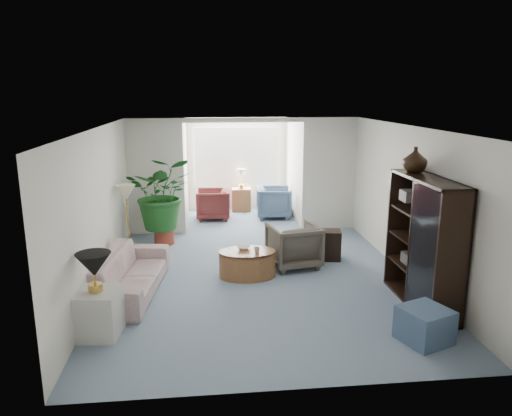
{
  "coord_description": "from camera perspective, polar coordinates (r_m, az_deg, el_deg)",
  "views": [
    {
      "loc": [
        -0.87,
        -7.44,
        3.03
      ],
      "look_at": [
        0.0,
        0.6,
        1.1
      ],
      "focal_mm": 34.15,
      "sensor_mm": 36.0,
      "label": 1
    }
  ],
  "objects": [
    {
      "name": "window_pane",
      "position": [
        12.75,
        -2.23,
        6.08
      ],
      "size": [
        2.2,
        0.02,
        1.5
      ],
      "primitive_type": "cube",
      "color": "white"
    },
    {
      "name": "house_plant",
      "position": [
        9.92,
        -10.9,
        1.72
      ],
      "size": [
        1.33,
        1.15,
        1.48
      ],
      "primitive_type": "imported",
      "color": "#1F5D22",
      "rests_on": "plant_pot"
    },
    {
      "name": "cabinet_urn",
      "position": [
        7.57,
        18.13,
        5.41
      ],
      "size": [
        0.36,
        0.36,
        0.37
      ],
      "primitive_type": "imported",
      "color": "black",
      "rests_on": "entertainment_cabinet"
    },
    {
      "name": "sunroom_chair_blue",
      "position": [
        12.02,
        2.12,
        0.68
      ],
      "size": [
        0.89,
        0.86,
        0.76
      ],
      "primitive_type": "imported",
      "rotation": [
        0.0,
        0.0,
        1.5
      ],
      "color": "slate",
      "rests_on": "ground"
    },
    {
      "name": "entertainment_cabinet",
      "position": [
        7.36,
        19.07,
        -3.85
      ],
      "size": [
        0.45,
        1.69,
        1.87
      ],
      "primitive_type": "cube",
      "color": "black",
      "rests_on": "ground"
    },
    {
      "name": "plant_pot",
      "position": [
        10.13,
        -10.67,
        -3.26
      ],
      "size": [
        0.4,
        0.4,
        0.32
      ],
      "primitive_type": "cylinder",
      "color": "#9C3D2D",
      "rests_on": "ground"
    },
    {
      "name": "wingback_chair",
      "position": [
        8.67,
        4.43,
        -4.37
      ],
      "size": [
        0.96,
        0.98,
        0.77
      ],
      "primitive_type": "imported",
      "rotation": [
        0.0,
        0.0,
        3.32
      ],
      "color": "#585146",
      "rests_on": "ground"
    },
    {
      "name": "end_table",
      "position": [
        6.62,
        -18.05,
        -11.64
      ],
      "size": [
        0.61,
        0.61,
        0.6
      ],
      "primitive_type": "cube",
      "rotation": [
        0.0,
        0.0,
        -0.12
      ],
      "color": "silver",
      "rests_on": "ground"
    },
    {
      "name": "back_header",
      "position": [
        10.49,
        -1.44,
        10.25
      ],
      "size": [
        2.6,
        0.12,
        0.1
      ],
      "primitive_type": "cube",
      "color": "white",
      "rests_on": "back_pier_left"
    },
    {
      "name": "floor_lamp",
      "position": [
        9.16,
        -15.0,
        1.76
      ],
      "size": [
        0.36,
        0.36,
        0.28
      ],
      "primitive_type": "cone",
      "color": "#F3EDC1",
      "rests_on": "ground"
    },
    {
      "name": "sunroom_table",
      "position": [
        12.69,
        -1.73,
        0.99
      ],
      "size": [
        0.51,
        0.41,
        0.59
      ],
      "primitive_type": "cube",
      "rotation": [
        0.0,
        0.0,
        -0.07
      ],
      "color": "#8F5D34",
      "rests_on": "ground"
    },
    {
      "name": "coffee_bowl",
      "position": [
        8.22,
        -1.44,
        -4.68
      ],
      "size": [
        0.28,
        0.28,
        0.05
      ],
      "primitive_type": "imported",
      "rotation": [
        0.0,
        0.0,
        -0.32
      ],
      "color": "white",
      "rests_on": "coffee_table"
    },
    {
      "name": "ottoman",
      "position": [
        6.55,
        19.15,
        -12.82
      ],
      "size": [
        0.7,
        0.7,
        0.43
      ],
      "primitive_type": "cube",
      "rotation": [
        0.0,
        0.0,
        0.37
      ],
      "color": "slate",
      "rests_on": "ground"
    },
    {
      "name": "coffee_table",
      "position": [
        8.21,
        -1.02,
        -6.55
      ],
      "size": [
        1.2,
        1.2,
        0.45
      ],
      "primitive_type": "cylinder",
      "rotation": [
        0.0,
        0.0,
        -0.32
      ],
      "color": "#8F5D34",
      "rests_on": "ground"
    },
    {
      "name": "shelf_clutter",
      "position": [
        7.3,
        18.84,
        -3.64
      ],
      "size": [
        0.3,
        1.18,
        1.06
      ],
      "color": "#3A3734",
      "rests_on": "entertainment_cabinet"
    },
    {
      "name": "sunroom_chair_maroon",
      "position": [
        11.91,
        -5.05,
        0.45
      ],
      "size": [
        0.86,
        0.84,
        0.73
      ],
      "primitive_type": "imported",
      "rotation": [
        0.0,
        0.0,
        -1.64
      ],
      "color": "maroon",
      "rests_on": "ground"
    },
    {
      "name": "window_blinds",
      "position": [
        12.72,
        -2.22,
        6.06
      ],
      "size": [
        2.2,
        0.02,
        1.5
      ],
      "primitive_type": "cube",
      "color": "white"
    },
    {
      "name": "sofa",
      "position": [
        7.8,
        -14.64,
        -7.38
      ],
      "size": [
        1.1,
        2.26,
        0.63
      ],
      "primitive_type": "imported",
      "rotation": [
        0.0,
        0.0,
        1.45
      ],
      "color": "beige",
      "rests_on": "ground"
    },
    {
      "name": "side_table_dark",
      "position": [
        9.13,
        8.41,
        -4.29
      ],
      "size": [
        0.51,
        0.44,
        0.55
      ],
      "primitive_type": "cube",
      "rotation": [
        0.0,
        0.0,
        -0.17
      ],
      "color": "black",
      "rests_on": "ground"
    },
    {
      "name": "back_pier_left",
      "position": [
        10.64,
        -11.67,
        3.52
      ],
      "size": [
        1.2,
        0.12,
        2.5
      ],
      "primitive_type": "cube",
      "color": "white",
      "rests_on": "ground"
    },
    {
      "name": "back_pier_right",
      "position": [
        10.95,
        8.58,
        3.92
      ],
      "size": [
        1.2,
        0.12,
        2.5
      ],
      "primitive_type": "cube",
      "color": "white",
      "rests_on": "ground"
    },
    {
      "name": "sunroom_floor",
      "position": [
        11.96,
        -1.81,
        -1.25
      ],
      "size": [
        2.6,
        2.6,
        0.0
      ],
      "primitive_type": "plane",
      "color": "#7F95A8",
      "rests_on": "ground"
    },
    {
      "name": "framed_picture",
      "position": [
        8.17,
        18.01,
        3.39
      ],
      "size": [
        0.04,
        0.5,
        0.4
      ],
      "primitive_type": "cube",
      "color": "#C3B39C"
    },
    {
      "name": "coffee_cup",
      "position": [
        8.04,
        0.1,
        -4.94
      ],
      "size": [
        0.13,
        0.13,
        0.09
      ],
      "primitive_type": "imported",
      "rotation": [
        0.0,
        0.0,
        -0.32
      ],
      "color": "#BAB4A2",
      "rests_on": "coffee_table"
    },
    {
      "name": "table_lamp",
      "position": [
        6.38,
        -18.48,
        -6.33
      ],
      "size": [
        0.44,
        0.44,
        0.3
      ],
      "primitive_type": "cone",
      "color": "black",
      "rests_on": "end_table"
    },
    {
      "name": "floor",
      "position": [
        8.08,
        0.46,
        -8.6
      ],
      "size": [
        6.0,
        6.0,
        0.0
      ],
      "primitive_type": "plane",
      "color": "#7F95A8",
      "rests_on": "ground"
    }
  ]
}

